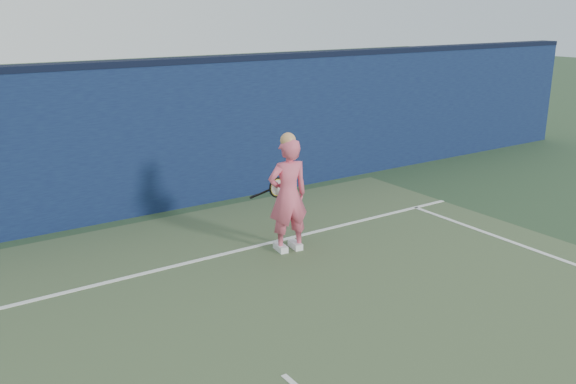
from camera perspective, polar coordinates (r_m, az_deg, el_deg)
backstop_wall at (r=10.39m, az=-17.48°, el=4.07°), size 24.00×0.40×2.50m
wall_cap at (r=10.20m, az=-18.12°, el=11.21°), size 24.00×0.42×0.10m
player at (r=8.71m, az=0.00°, el=-0.28°), size 0.66×0.48×1.75m
racket at (r=9.08m, az=-1.17°, el=0.36°), size 0.58×0.16×0.31m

